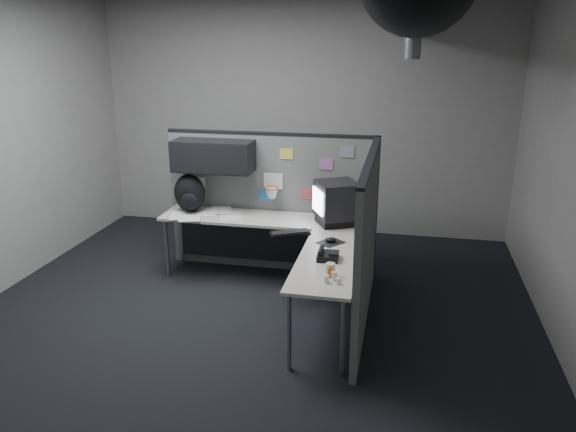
% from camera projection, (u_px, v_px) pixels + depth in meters
% --- Properties ---
extents(room, '(5.62, 5.62, 3.22)m').
position_uv_depth(room, '(308.00, 105.00, 4.78)').
color(room, black).
rests_on(room, ground).
extents(partition_back, '(2.44, 0.42, 1.63)m').
position_uv_depth(partition_back, '(256.00, 188.00, 6.42)').
color(partition_back, slate).
rests_on(partition_back, ground).
extents(partition_right, '(0.07, 2.23, 1.63)m').
position_uv_depth(partition_right, '(367.00, 241.00, 5.26)').
color(partition_right, slate).
rests_on(partition_right, ground).
extents(desk, '(2.31, 2.11, 0.73)m').
position_uv_depth(desk, '(279.00, 237.00, 5.96)').
color(desk, beige).
rests_on(desk, ground).
extents(monitor, '(0.55, 0.55, 0.46)m').
position_uv_depth(monitor, '(337.00, 202.00, 5.96)').
color(monitor, black).
rests_on(monitor, desk).
extents(keyboard, '(0.43, 0.32, 0.04)m').
position_uv_depth(keyboard, '(290.00, 233.00, 5.69)').
color(keyboard, black).
rests_on(keyboard, desk).
extents(mouse, '(0.30, 0.30, 0.05)m').
position_uv_depth(mouse, '(331.00, 241.00, 5.47)').
color(mouse, black).
rests_on(mouse, desk).
extents(phone, '(0.20, 0.22, 0.10)m').
position_uv_depth(phone, '(328.00, 255.00, 5.07)').
color(phone, black).
rests_on(phone, desk).
extents(bottles, '(0.14, 0.16, 0.09)m').
position_uv_depth(bottles, '(332.00, 276.00, 4.62)').
color(bottles, silver).
rests_on(bottles, desk).
extents(cup, '(0.08, 0.08, 0.11)m').
position_uv_depth(cup, '(330.00, 270.00, 4.70)').
color(cup, beige).
rests_on(cup, desk).
extents(papers, '(0.87, 0.73, 0.02)m').
position_uv_depth(papers, '(206.00, 214.00, 6.33)').
color(papers, white).
rests_on(papers, desk).
extents(backpack, '(0.36, 0.33, 0.44)m').
position_uv_depth(backpack, '(190.00, 194.00, 6.37)').
color(backpack, black).
rests_on(backpack, desk).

